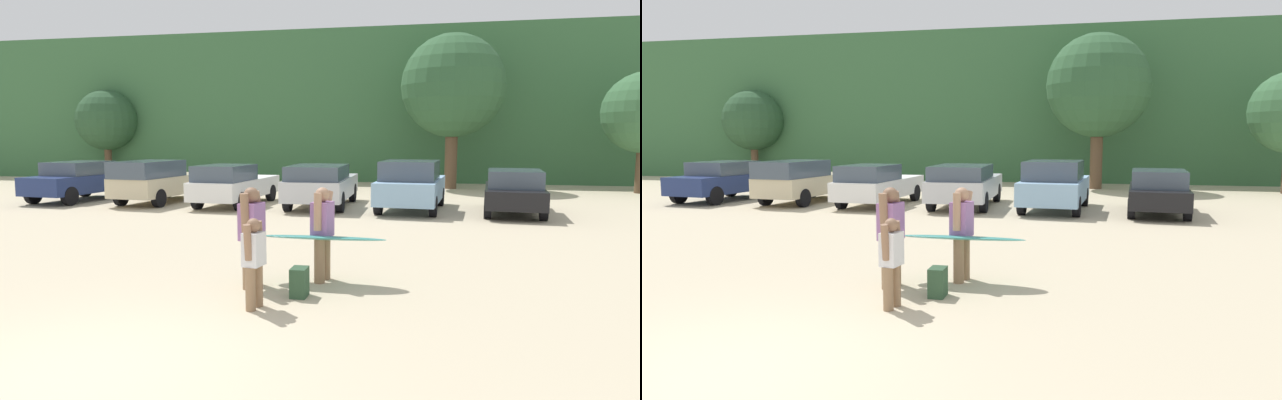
{
  "view_description": "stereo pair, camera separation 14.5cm",
  "coord_description": "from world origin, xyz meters",
  "views": [
    {
      "loc": [
        3.46,
        -4.87,
        2.42
      ],
      "look_at": [
        0.79,
        8.21,
        0.91
      ],
      "focal_mm": 31.26,
      "sensor_mm": 36.0,
      "label": 1
    },
    {
      "loc": [
        3.6,
        -4.84,
        2.42
      ],
      "look_at": [
        0.79,
        8.21,
        0.91
      ],
      "focal_mm": 31.26,
      "sensor_mm": 36.0,
      "label": 2
    }
  ],
  "objects": [
    {
      "name": "person_child",
      "position": [
        1.01,
        2.47,
        0.73
      ],
      "size": [
        0.29,
        0.52,
        1.29
      ],
      "rotation": [
        0.0,
        0.0,
        2.97
      ],
      "color": "#8C6B4C",
      "rests_on": "ground_plane"
    },
    {
      "name": "parked_car_navy",
      "position": [
        -9.85,
        14.03,
        0.8
      ],
      "size": [
        2.28,
        4.21,
        1.5
      ],
      "rotation": [
        0.0,
        0.0,
        1.46
      ],
      "color": "navy",
      "rests_on": "ground_plane"
    },
    {
      "name": "person_companion",
      "position": [
        0.62,
        3.56,
        0.92
      ],
      "size": [
        0.36,
        0.68,
        1.63
      ],
      "rotation": [
        0.0,
        0.0,
        2.97
      ],
      "color": "#8C6B4C",
      "rests_on": "ground_plane"
    },
    {
      "name": "backpack_dropped",
      "position": [
        1.5,
        3.17,
        0.22
      ],
      "size": [
        0.24,
        0.34,
        0.45
      ],
      "color": "#2D4C33",
      "rests_on": "ground_plane"
    },
    {
      "name": "tree_far_left",
      "position": [
        4.26,
        22.11,
        4.77
      ],
      "size": [
        4.79,
        4.79,
        7.2
      ],
      "color": "brown",
      "rests_on": "ground_plane"
    },
    {
      "name": "parked_car_black",
      "position": [
        5.97,
        13.5,
        0.74
      ],
      "size": [
        2.1,
        4.23,
        1.4
      ],
      "rotation": [
        0.0,
        0.0,
        1.48
      ],
      "color": "black",
      "rests_on": "ground_plane"
    },
    {
      "name": "person_adult",
      "position": [
        1.66,
        4.16,
        0.9
      ],
      "size": [
        0.35,
        0.7,
        1.59
      ],
      "rotation": [
        0.0,
        0.0,
        2.97
      ],
      "color": "#8C6B4C",
      "rests_on": "ground_plane"
    },
    {
      "name": "tree_ridge_back",
      "position": [
        -15.17,
        24.54,
        3.39
      ],
      "size": [
        3.47,
        3.47,
        5.14
      ],
      "color": "brown",
      "rests_on": "ground_plane"
    },
    {
      "name": "parked_car_silver",
      "position": [
        -0.35,
        14.02,
        0.81
      ],
      "size": [
        2.02,
        4.8,
        1.49
      ],
      "rotation": [
        0.0,
        0.0,
        1.59
      ],
      "color": "silver",
      "rests_on": "ground_plane"
    },
    {
      "name": "parked_car_champagne",
      "position": [
        -6.49,
        14.0,
        0.84
      ],
      "size": [
        2.17,
        4.6,
        1.58
      ],
      "rotation": [
        0.0,
        0.0,
        1.47
      ],
      "color": "beige",
      "rests_on": "ground_plane"
    },
    {
      "name": "parked_car_sky_blue",
      "position": [
        2.75,
        13.67,
        0.85
      ],
      "size": [
        2.25,
        4.52,
        1.66
      ],
      "rotation": [
        0.0,
        0.0,
        1.48
      ],
      "color": "#84ADD1",
      "rests_on": "ground_plane"
    },
    {
      "name": "hillside_ridge",
      "position": [
        0.0,
        31.13,
        4.12
      ],
      "size": [
        108.0,
        12.0,
        8.23
      ],
      "primitive_type": "cube",
      "color": "#38663D",
      "rests_on": "ground_plane"
    },
    {
      "name": "ground_plane",
      "position": [
        0.0,
        0.0,
        0.0
      ],
      "size": [
        120.0,
        120.0,
        0.0
      ],
      "primitive_type": "plane",
      "color": "#C1B293"
    },
    {
      "name": "parked_car_white",
      "position": [
        -3.49,
        13.79,
        0.76
      ],
      "size": [
        1.98,
        4.62,
        1.48
      ],
      "rotation": [
        0.0,
        0.0,
        1.51
      ],
      "color": "white",
      "rests_on": "ground_plane"
    },
    {
      "name": "surfboard_teal",
      "position": [
        1.68,
        4.03,
        0.76
      ],
      "size": [
        2.14,
        0.61,
        0.17
      ],
      "rotation": [
        0.0,
        0.0,
        3.15
      ],
      "color": "teal"
    }
  ]
}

